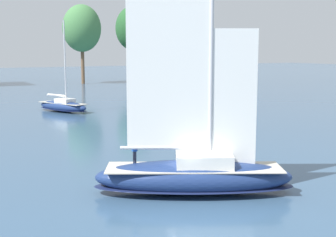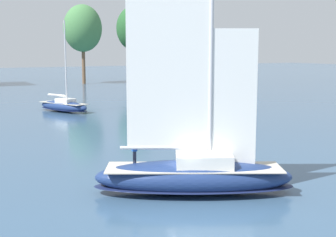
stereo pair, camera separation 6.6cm
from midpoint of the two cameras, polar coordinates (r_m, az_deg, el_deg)
name	(u,v)px [view 1 (the left image)]	position (r m, az deg, el deg)	size (l,w,h in m)	color
ground_plane	(194,193)	(27.03, 3.08, -9.09)	(400.00, 400.00, 0.00)	#385675
tree_shore_left	(134,28)	(125.26, -4.24, 10.89)	(9.47, 9.47, 19.49)	brown
tree_shore_center	(82,28)	(114.57, -10.48, 10.75)	(9.10, 9.10, 18.73)	brown
sailboat_main	(194,173)	(26.69, 3.15, -6.61)	(11.48, 8.22, 15.58)	navy
sailboat_moored_near_marina	(193,91)	(83.68, 3.03, 3.36)	(3.11, 7.21, 9.61)	#232328
sailboat_moored_mid_channel	(63,106)	(63.18, -12.71, 1.54)	(5.67, 8.85, 11.84)	navy
channel_buoy	(227,134)	(40.89, 7.14, -1.95)	(1.15, 1.15, 2.08)	yellow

